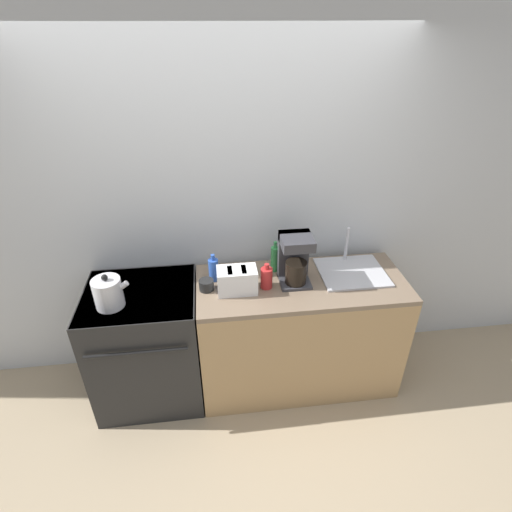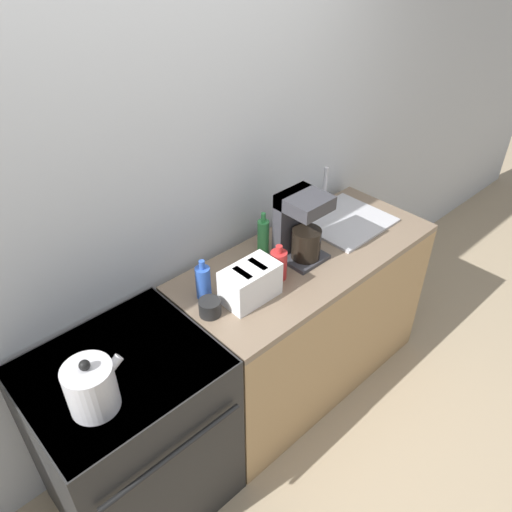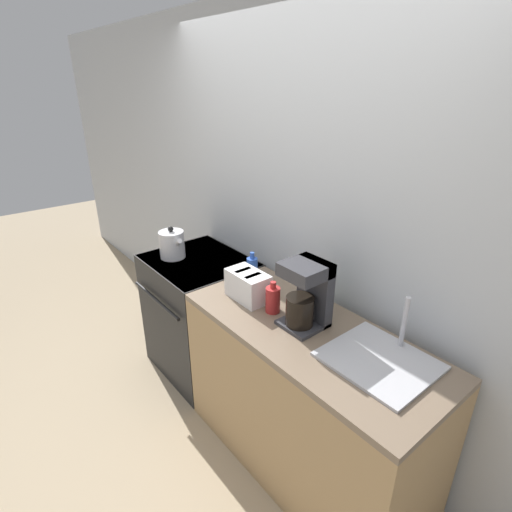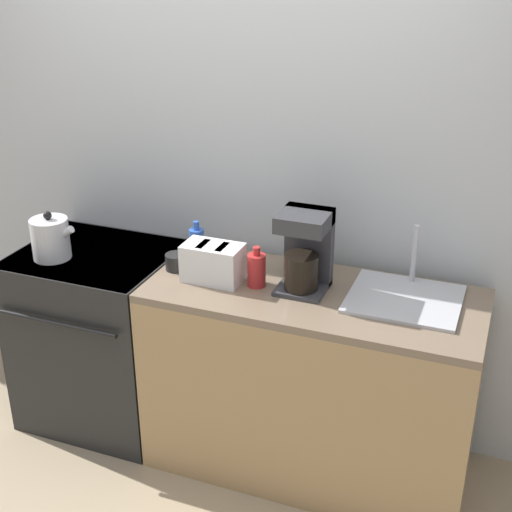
{
  "view_description": "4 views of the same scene",
  "coord_description": "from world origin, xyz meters",
  "px_view_note": "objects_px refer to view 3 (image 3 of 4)",
  "views": [
    {
      "loc": [
        -0.08,
        -1.91,
        2.53
      ],
      "look_at": [
        0.2,
        0.32,
        1.16
      ],
      "focal_mm": 28.0,
      "sensor_mm": 36.0,
      "label": 1
    },
    {
      "loc": [
        -1.11,
        -1.03,
        2.44
      ],
      "look_at": [
        0.15,
        0.32,
        1.1
      ],
      "focal_mm": 35.0,
      "sensor_mm": 36.0,
      "label": 2
    },
    {
      "loc": [
        1.7,
        -0.99,
        2.12
      ],
      "look_at": [
        0.07,
        0.33,
        1.19
      ],
      "focal_mm": 28.0,
      "sensor_mm": 36.0,
      "label": 3
    },
    {
      "loc": [
        1.28,
        -2.34,
        2.35
      ],
      "look_at": [
        0.24,
        0.34,
        1.05
      ],
      "focal_mm": 50.0,
      "sensor_mm": 36.0,
      "label": 4
    }
  ],
  "objects_px": {
    "kettle": "(172,244)",
    "toaster": "(248,286)",
    "coffee_maker": "(307,294)",
    "bottle_red": "(273,299)",
    "stove": "(201,314)",
    "cup_black": "(233,278)",
    "bottle_blue": "(252,270)",
    "bottle_green": "(310,291)"
  },
  "relations": [
    {
      "from": "kettle",
      "to": "bottle_blue",
      "type": "relative_size",
      "value": 1.16
    },
    {
      "from": "stove",
      "to": "bottle_blue",
      "type": "bearing_deg",
      "value": 10.74
    },
    {
      "from": "stove",
      "to": "bottle_red",
      "type": "distance_m",
      "value": 1.01
    },
    {
      "from": "toaster",
      "to": "bottle_green",
      "type": "height_order",
      "value": "bottle_green"
    },
    {
      "from": "toaster",
      "to": "coffee_maker",
      "type": "height_order",
      "value": "coffee_maker"
    },
    {
      "from": "bottle_blue",
      "to": "bottle_red",
      "type": "bearing_deg",
      "value": -20.78
    },
    {
      "from": "toaster",
      "to": "bottle_green",
      "type": "distance_m",
      "value": 0.36
    },
    {
      "from": "bottle_red",
      "to": "cup_black",
      "type": "bearing_deg",
      "value": 176.96
    },
    {
      "from": "bottle_blue",
      "to": "stove",
      "type": "bearing_deg",
      "value": -169.26
    },
    {
      "from": "stove",
      "to": "cup_black",
      "type": "distance_m",
      "value": 0.67
    },
    {
      "from": "coffee_maker",
      "to": "bottle_red",
      "type": "xyz_separation_m",
      "value": [
        -0.2,
        -0.06,
        -0.1
      ]
    },
    {
      "from": "kettle",
      "to": "toaster",
      "type": "xyz_separation_m",
      "value": [
        0.82,
        0.06,
        -0.01
      ]
    },
    {
      "from": "kettle",
      "to": "bottle_red",
      "type": "bearing_deg",
      "value": 4.32
    },
    {
      "from": "coffee_maker",
      "to": "bottle_green",
      "type": "xyz_separation_m",
      "value": [
        -0.11,
        0.14,
        -0.08
      ]
    },
    {
      "from": "stove",
      "to": "cup_black",
      "type": "bearing_deg",
      "value": -1.85
    },
    {
      "from": "bottle_green",
      "to": "bottle_red",
      "type": "height_order",
      "value": "bottle_green"
    },
    {
      "from": "bottle_blue",
      "to": "kettle",
      "type": "bearing_deg",
      "value": -162.48
    },
    {
      "from": "toaster",
      "to": "bottle_blue",
      "type": "height_order",
      "value": "bottle_blue"
    },
    {
      "from": "bottle_blue",
      "to": "cup_black",
      "type": "bearing_deg",
      "value": -116.07
    },
    {
      "from": "coffee_maker",
      "to": "stove",
      "type": "bearing_deg",
      "value": -178.91
    },
    {
      "from": "coffee_maker",
      "to": "bottle_blue",
      "type": "height_order",
      "value": "coffee_maker"
    },
    {
      "from": "stove",
      "to": "kettle",
      "type": "distance_m",
      "value": 0.59
    },
    {
      "from": "bottle_green",
      "to": "coffee_maker",
      "type": "bearing_deg",
      "value": -52.03
    },
    {
      "from": "kettle",
      "to": "toaster",
      "type": "height_order",
      "value": "kettle"
    },
    {
      "from": "stove",
      "to": "cup_black",
      "type": "height_order",
      "value": "cup_black"
    },
    {
      "from": "toaster",
      "to": "bottle_green",
      "type": "xyz_separation_m",
      "value": [
        0.29,
        0.22,
        0.01
      ]
    },
    {
      "from": "cup_black",
      "to": "bottle_green",
      "type": "bearing_deg",
      "value": 19.79
    },
    {
      "from": "bottle_blue",
      "to": "bottle_green",
      "type": "height_order",
      "value": "bottle_green"
    },
    {
      "from": "bottle_red",
      "to": "cup_black",
      "type": "relative_size",
      "value": 1.86
    },
    {
      "from": "kettle",
      "to": "bottle_green",
      "type": "height_order",
      "value": "same"
    },
    {
      "from": "coffee_maker",
      "to": "cup_black",
      "type": "height_order",
      "value": "coffee_maker"
    },
    {
      "from": "kettle",
      "to": "coffee_maker",
      "type": "distance_m",
      "value": 1.23
    },
    {
      "from": "bottle_green",
      "to": "toaster",
      "type": "bearing_deg",
      "value": -143.09
    },
    {
      "from": "toaster",
      "to": "coffee_maker",
      "type": "relative_size",
      "value": 0.73
    },
    {
      "from": "coffee_maker",
      "to": "cup_black",
      "type": "distance_m",
      "value": 0.63
    },
    {
      "from": "bottle_red",
      "to": "toaster",
      "type": "bearing_deg",
      "value": -174.82
    },
    {
      "from": "stove",
      "to": "kettle",
      "type": "relative_size",
      "value": 3.92
    },
    {
      "from": "coffee_maker",
      "to": "cup_black",
      "type": "relative_size",
      "value": 3.61
    },
    {
      "from": "bottle_blue",
      "to": "bottle_red",
      "type": "height_order",
      "value": "bottle_blue"
    },
    {
      "from": "stove",
      "to": "toaster",
      "type": "relative_size",
      "value": 3.52
    },
    {
      "from": "toaster",
      "to": "stove",
      "type": "bearing_deg",
      "value": 175.3
    },
    {
      "from": "kettle",
      "to": "toaster",
      "type": "bearing_deg",
      "value": 4.11
    }
  ]
}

